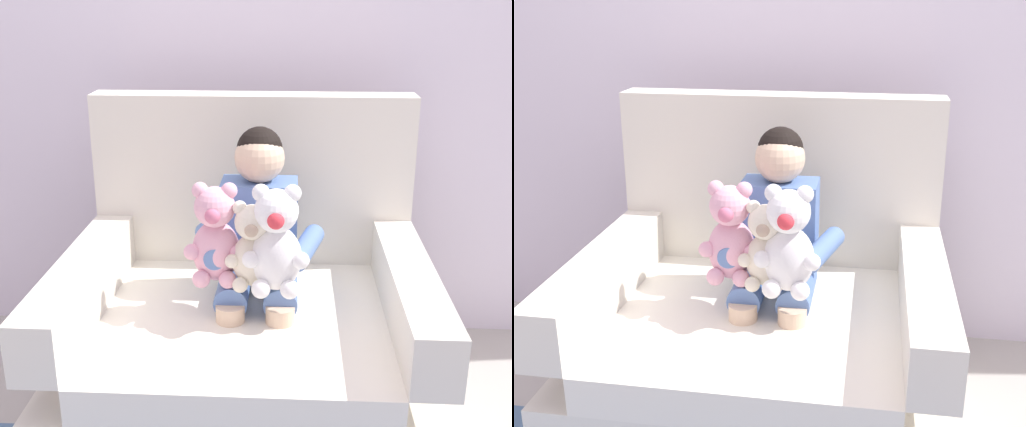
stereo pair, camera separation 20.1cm
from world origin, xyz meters
The scene contains 7 objects.
ground_plane centered at (0.00, 0.00, 0.00)m, with size 8.00×8.00×0.00m, color #ADA89E.
back_wall centered at (0.00, 0.80, 1.30)m, with size 6.00×0.10×2.60m, color silver.
armchair centered at (0.00, 0.06, 0.33)m, with size 1.20×1.03×1.12m.
seated_child centered at (0.04, 0.09, 0.68)m, with size 0.45×0.39×0.82m.
plush_pink centered at (-0.09, -0.03, 0.73)m, with size 0.20×0.16×0.34m.
plush_white centered at (0.10, -0.09, 0.74)m, with size 0.21×0.17×0.35m.
plush_cream centered at (0.03, -0.07, 0.71)m, with size 0.17×0.14×0.29m.
Camera 1 is at (0.15, -1.95, 1.47)m, focal length 45.42 mm.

